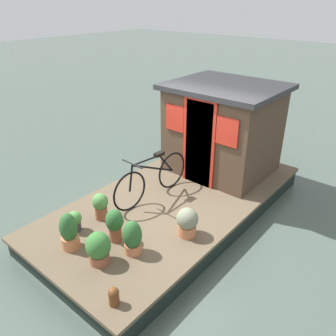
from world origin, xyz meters
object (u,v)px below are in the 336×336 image
Objects in this scene: potted_plant_ivy at (75,221)px; potted_plant_basil at (187,222)px; potted_plant_mint at (132,238)px; bicycle at (152,178)px; potted_plant_rosemary at (98,248)px; mooring_bollard at (114,296)px; houseboat_cabin at (223,128)px; potted_plant_succulent at (100,205)px; potted_plant_thyme at (115,224)px; potted_plant_geranium at (69,232)px.

potted_plant_ivy is 0.73× the size of potted_plant_basil.
potted_plant_basil is at bearing -22.81° from potted_plant_mint.
bicycle is 1.88m from potted_plant_rosemary.
houseboat_cabin is at bearing 13.95° from mooring_bollard.
potted_plant_succulent is (-2.91, 0.54, -0.68)m from houseboat_cabin.
potted_plant_thyme is 1.26m from mooring_bollard.
potted_plant_thyme is (-3.14, -0.08, -0.63)m from houseboat_cabin.
potted_plant_thyme is at bearing -110.89° from potted_plant_succulent.
potted_plant_mint is 1.15× the size of potted_plant_basil.
potted_plant_thyme is at bearing -162.58° from bicycle.
bicycle is 1.59m from potted_plant_ivy.
potted_plant_ivy is 0.90m from potted_plant_rosemary.
potted_plant_basil is at bearing -40.05° from potted_plant_geranium.
mooring_bollard is (-0.30, -1.30, -0.15)m from potted_plant_geranium.
potted_plant_rosemary is 1.92× the size of mooring_bollard.
potted_plant_rosemary is 1.42m from potted_plant_basil.
potted_plant_rosemary is at bearing -158.09° from potted_plant_thyme.
bicycle is 3.02× the size of potted_plant_geranium.
potted_plant_succulent is (0.27, 1.03, -0.01)m from potted_plant_mint.
potted_plant_succulent is at bearing 169.47° from houseboat_cabin.
potted_plant_thyme is (-1.29, -0.41, -0.10)m from bicycle.
potted_plant_basil reaches higher than potted_plant_succulent.
mooring_bollard is (-1.67, -0.15, -0.11)m from potted_plant_basil.
houseboat_cabin reaches higher than potted_plant_ivy.
bicycle reaches higher than potted_plant_ivy.
potted_plant_ivy is (-0.26, 0.68, -0.12)m from potted_plant_thyme.
mooring_bollard is at bearing -110.56° from potted_plant_ivy.
bicycle is at bearing 67.90° from potted_plant_basil.
potted_plant_thyme is 2.12× the size of mooring_bollard.
potted_plant_succulent reaches higher than potted_plant_ivy.
potted_plant_basil is at bearing -160.01° from houseboat_cabin.
potted_plant_basil is (0.85, -0.36, -0.02)m from potted_plant_mint.
potted_plant_thyme is 1.10× the size of potted_plant_rosemary.
potted_plant_geranium reaches higher than potted_plant_succulent.
mooring_bollard is at bearing -166.05° from houseboat_cabin.
houseboat_cabin reaches higher than potted_plant_mint.
potted_plant_thyme is at bearing 46.96° from mooring_bollard.
bicycle is 1.56m from potted_plant_mint.
potted_plant_thyme is 0.91× the size of potted_plant_geranium.
potted_plant_ivy is 1.35× the size of mooring_bollard.
potted_plant_succulent is at bearing 69.11° from potted_plant_thyme.
bicycle reaches higher than potted_plant_mint.
potted_plant_ivy is at bearing 69.44° from mooring_bollard.
potted_plant_geranium is (-0.07, 0.58, 0.03)m from potted_plant_rosemary.
potted_plant_succulent is at bearing 54.61° from mooring_bollard.
mooring_bollard is (-0.60, -1.59, -0.05)m from potted_plant_ivy.
potted_plant_geranium is at bearing -179.39° from bicycle.
potted_plant_rosemary is 1.09m from potted_plant_succulent.
houseboat_cabin reaches higher than mooring_bollard.
potted_plant_basil is (-2.33, -0.85, -0.69)m from houseboat_cabin.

